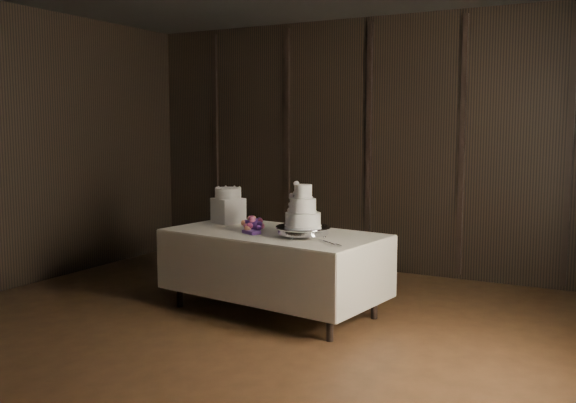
{
  "coord_description": "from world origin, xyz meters",
  "views": [
    {
      "loc": [
        2.77,
        -3.71,
        1.72
      ],
      "look_at": [
        0.05,
        1.35,
        1.05
      ],
      "focal_mm": 40.0,
      "sensor_mm": 36.0,
      "label": 1
    }
  ],
  "objects_px": {
    "box_pedestal": "(228,211)",
    "bouquet": "(254,225)",
    "wedding_cake": "(299,210)",
    "small_cake": "(228,193)",
    "cake_stand": "(303,232)",
    "display_table": "(274,269)"
  },
  "relations": [
    {
      "from": "bouquet",
      "to": "wedding_cake",
      "type": "bearing_deg",
      "value": -7.4
    },
    {
      "from": "wedding_cake",
      "to": "small_cake",
      "type": "distance_m",
      "value": 1.09
    },
    {
      "from": "cake_stand",
      "to": "display_table",
      "type": "bearing_deg",
      "value": 163.23
    },
    {
      "from": "small_cake",
      "to": "box_pedestal",
      "type": "bearing_deg",
      "value": 0.0
    },
    {
      "from": "box_pedestal",
      "to": "small_cake",
      "type": "xyz_separation_m",
      "value": [
        0.0,
        0.0,
        0.18
      ]
    },
    {
      "from": "wedding_cake",
      "to": "small_cake",
      "type": "bearing_deg",
      "value": 179.45
    },
    {
      "from": "box_pedestal",
      "to": "bouquet",
      "type": "bearing_deg",
      "value": -33.65
    },
    {
      "from": "cake_stand",
      "to": "box_pedestal",
      "type": "xyz_separation_m",
      "value": [
        -1.03,
        0.38,
        0.08
      ]
    },
    {
      "from": "wedding_cake",
      "to": "bouquet",
      "type": "xyz_separation_m",
      "value": [
        -0.51,
        0.07,
        -0.18
      ]
    },
    {
      "from": "cake_stand",
      "to": "box_pedestal",
      "type": "bearing_deg",
      "value": 159.76
    },
    {
      "from": "display_table",
      "to": "bouquet",
      "type": "distance_m",
      "value": 0.45
    },
    {
      "from": "wedding_cake",
      "to": "small_cake",
      "type": "xyz_separation_m",
      "value": [
        -1.01,
        0.4,
        0.07
      ]
    },
    {
      "from": "bouquet",
      "to": "small_cake",
      "type": "distance_m",
      "value": 0.64
    },
    {
      "from": "wedding_cake",
      "to": "cake_stand",
      "type": "bearing_deg",
      "value": 50.7
    },
    {
      "from": "bouquet",
      "to": "box_pedestal",
      "type": "distance_m",
      "value": 0.6
    },
    {
      "from": "box_pedestal",
      "to": "small_cake",
      "type": "bearing_deg",
      "value": 0.0
    },
    {
      "from": "bouquet",
      "to": "small_cake",
      "type": "height_order",
      "value": "small_cake"
    },
    {
      "from": "wedding_cake",
      "to": "box_pedestal",
      "type": "height_order",
      "value": "wedding_cake"
    },
    {
      "from": "cake_stand",
      "to": "bouquet",
      "type": "xyz_separation_m",
      "value": [
        -0.54,
        0.05,
        0.02
      ]
    },
    {
      "from": "cake_stand",
      "to": "bouquet",
      "type": "bearing_deg",
      "value": 174.6
    },
    {
      "from": "display_table",
      "to": "box_pedestal",
      "type": "xyz_separation_m",
      "value": [
        -0.68,
        0.27,
        0.47
      ]
    },
    {
      "from": "cake_stand",
      "to": "bouquet",
      "type": "relative_size",
      "value": 1.28
    }
  ]
}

